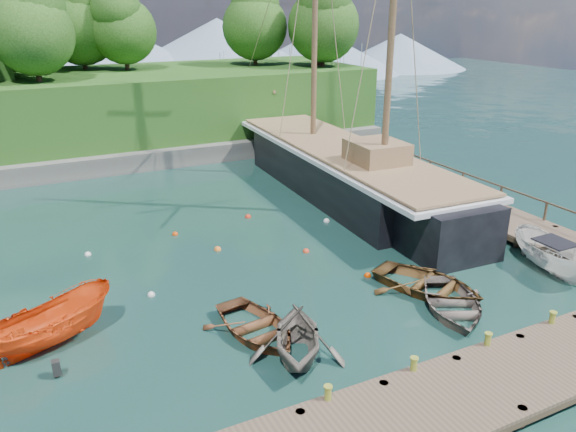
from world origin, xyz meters
name	(u,v)px	position (x,y,z in m)	size (l,w,h in m)	color
ground	(350,305)	(0.00, 0.00, 0.00)	(160.00, 160.00, 0.00)	#163430
dock_near	(520,373)	(2.00, -6.50, 0.43)	(20.00, 3.20, 1.10)	#4F3D31
dock_east	(454,199)	(11.50, 7.00, 0.43)	(3.20, 24.00, 1.10)	#4F3D31
bollard_0	(327,416)	(-4.00, -5.10, 0.00)	(0.26, 0.26, 0.45)	olive
bollard_1	(412,386)	(-1.00, -5.10, 0.00)	(0.26, 0.26, 0.45)	olive
bollard_2	(485,360)	(2.00, -5.10, 0.00)	(0.26, 0.26, 0.45)	olive
bollard_3	(549,338)	(5.00, -5.10, 0.00)	(0.26, 0.26, 0.45)	olive
rowboat_0	(256,334)	(-4.12, -0.30, 0.00)	(2.93, 4.11, 0.85)	brown
rowboat_1	(297,357)	(-3.47, -2.19, 0.00)	(3.22, 3.74, 1.97)	#6C6359
rowboat_2	(427,292)	(3.38, -0.52, 0.00)	(3.29, 4.60, 0.95)	#533719
rowboat_3	(451,311)	(3.21, -2.14, 0.00)	(3.06, 4.28, 0.89)	#5E534C
motorboat_orange	(55,344)	(-10.58, 2.24, 0.00)	(1.72, 4.59, 1.77)	#EE4810
cabin_boat_white	(550,272)	(9.40, -1.48, 0.00)	(1.72, 4.56, 1.76)	white
schooner	(344,174)	(7.06, 11.92, 1.22)	(6.52, 29.60, 22.05)	black
mooring_buoy_0	(151,296)	(-6.77, 4.18, 0.00)	(0.31, 0.31, 0.31)	silver
mooring_buoy_1	(218,250)	(-2.86, 7.22, 0.00)	(0.34, 0.34, 0.34)	orange
mooring_buoy_2	(306,252)	(0.81, 5.14, 0.00)	(0.32, 0.32, 0.32)	red
mooring_buoy_3	(327,222)	(3.68, 8.13, 0.00)	(0.33, 0.33, 0.33)	white
mooring_buoy_4	(175,235)	(-4.15, 9.98, 0.00)	(0.30, 0.30, 0.30)	#D14108
mooring_buoy_5	(248,217)	(0.13, 10.62, 0.00)	(0.34, 0.34, 0.34)	red
mooring_buoy_6	(88,255)	(-8.49, 9.36, 0.00)	(0.31, 0.31, 0.31)	silver
mooring_buoy_7	(368,276)	(1.98, 1.72, 0.00)	(0.30, 0.30, 0.30)	#F74200
distant_ridge	(115,53)	(4.30, 70.00, 4.35)	(117.00, 40.00, 10.00)	#728CA5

